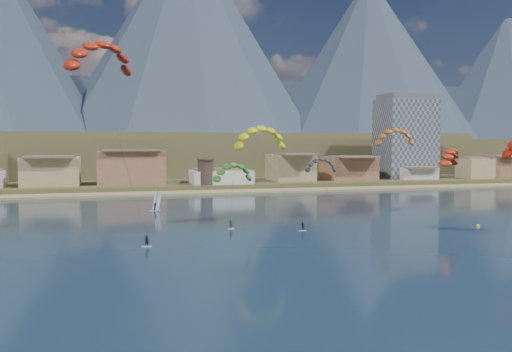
% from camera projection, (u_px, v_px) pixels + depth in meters
% --- Properties ---
extents(ground, '(2400.00, 2400.00, 0.00)m').
position_uv_depth(ground, '(323.00, 273.00, 68.38)').
color(ground, '#0D2032').
rests_on(ground, ground).
extents(beach, '(2200.00, 12.00, 0.90)m').
position_uv_depth(beach, '(194.00, 193.00, 170.58)').
color(beach, tan).
rests_on(beach, ground).
extents(land, '(2200.00, 900.00, 4.00)m').
position_uv_depth(land, '(132.00, 156.00, 608.38)').
color(land, brown).
rests_on(land, ground).
extents(foothills, '(940.00, 210.00, 18.00)m').
position_uv_depth(foothills, '(200.00, 154.00, 297.73)').
color(foothills, brown).
rests_on(foothills, ground).
extents(mountain_ridge, '(2060.00, 480.00, 400.00)m').
position_uv_depth(mountain_ridge, '(114.00, 53.00, 849.32)').
color(mountain_ridge, '#2A3346').
rests_on(mountain_ridge, ground).
extents(town, '(400.00, 24.00, 12.00)m').
position_uv_depth(town, '(61.00, 167.00, 175.23)').
color(town, silver).
rests_on(town, ground).
extents(apartment_tower, '(20.00, 16.00, 32.00)m').
position_uv_depth(apartment_tower, '(405.00, 137.00, 212.54)').
color(apartment_tower, gray).
rests_on(apartment_tower, ground).
extents(watchtower, '(5.82, 5.82, 8.60)m').
position_uv_depth(watchtower, '(206.00, 171.00, 179.19)').
color(watchtower, '#47382D').
rests_on(watchtower, ground).
extents(kitesurfer_red, '(14.05, 17.47, 34.66)m').
position_uv_depth(kitesurfer_red, '(100.00, 52.00, 92.70)').
color(kitesurfer_red, silver).
rests_on(kitesurfer_red, ground).
extents(kitesurfer_yellow, '(11.47, 11.69, 20.94)m').
position_uv_depth(kitesurfer_yellow, '(261.00, 134.00, 106.47)').
color(kitesurfer_yellow, silver).
rests_on(kitesurfer_yellow, ground).
extents(kitesurfer_green, '(9.20, 12.12, 14.03)m').
position_uv_depth(kitesurfer_green, '(233.00, 170.00, 110.96)').
color(kitesurfer_green, silver).
rests_on(kitesurfer_green, ground).
extents(distant_kite_dark, '(7.72, 5.72, 14.35)m').
position_uv_depth(distant_kite_dark, '(321.00, 163.00, 125.55)').
color(distant_kite_dark, '#262626').
rests_on(distant_kite_dark, ground).
extents(distant_kite_orange, '(11.12, 7.02, 21.20)m').
position_uv_depth(distant_kite_orange, '(395.00, 134.00, 142.90)').
color(distant_kite_orange, '#262626').
rests_on(distant_kite_orange, ground).
extents(distant_kite_red, '(9.34, 9.30, 16.56)m').
position_uv_depth(distant_kite_red, '(449.00, 154.00, 126.99)').
color(distant_kite_red, '#262626').
rests_on(distant_kite_red, ground).
extents(windsurfer, '(2.59, 2.83, 4.48)m').
position_uv_depth(windsurfer, '(156.00, 205.00, 129.16)').
color(windsurfer, silver).
rests_on(windsurfer, ground).
extents(buoy, '(0.64, 0.64, 0.64)m').
position_uv_depth(buoy, '(478.00, 226.00, 105.25)').
color(buoy, '#F3F319').
rests_on(buoy, ground).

